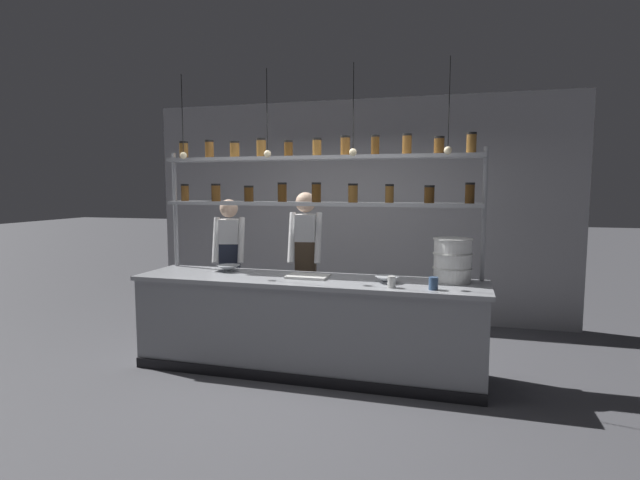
# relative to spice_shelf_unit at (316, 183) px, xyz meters

# --- Properties ---
(ground_plane) EXTENTS (40.00, 40.00, 0.00)m
(ground_plane) POSITION_rel_spice_shelf_unit_xyz_m (0.01, -0.33, -1.83)
(ground_plane) COLOR #4C4C51
(back_wall) EXTENTS (5.79, 0.12, 2.95)m
(back_wall) POSITION_rel_spice_shelf_unit_xyz_m (0.01, 1.87, -0.35)
(back_wall) COLOR #939399
(back_wall) RESTS_ON ground_plane
(prep_counter) EXTENTS (3.39, 0.76, 0.92)m
(prep_counter) POSITION_rel_spice_shelf_unit_xyz_m (0.01, -0.33, -1.37)
(prep_counter) COLOR gray
(prep_counter) RESTS_ON ground_plane
(spice_shelf_unit) EXTENTS (3.27, 0.28, 2.29)m
(spice_shelf_unit) POSITION_rel_spice_shelf_unit_xyz_m (0.00, 0.00, 0.00)
(spice_shelf_unit) COLOR #999BA0
(spice_shelf_unit) RESTS_ON ground_plane
(chef_left) EXTENTS (0.41, 0.34, 1.65)m
(chef_left) POSITION_rel_spice_shelf_unit_xyz_m (-1.16, 0.40, -0.88)
(chef_left) COLOR black
(chef_left) RESTS_ON ground_plane
(chef_center) EXTENTS (0.40, 0.33, 1.74)m
(chef_center) POSITION_rel_spice_shelf_unit_xyz_m (-0.22, 0.34, -0.82)
(chef_center) COLOR black
(chef_center) RESTS_ON ground_plane
(container_stack) EXTENTS (0.36, 0.36, 0.41)m
(container_stack) POSITION_rel_spice_shelf_unit_xyz_m (1.35, -0.14, -0.71)
(container_stack) COLOR white
(container_stack) RESTS_ON prep_counter
(cutting_board) EXTENTS (0.40, 0.26, 0.02)m
(cutting_board) POSITION_rel_spice_shelf_unit_xyz_m (0.00, -0.30, -0.90)
(cutting_board) COLOR silver
(cutting_board) RESTS_ON prep_counter
(prep_bowl_near_left) EXTENTS (0.22, 0.22, 0.06)m
(prep_bowl_near_left) POSITION_rel_spice_shelf_unit_xyz_m (0.78, -0.35, -0.88)
(prep_bowl_near_left) COLOR #B2B7BC
(prep_bowl_near_left) RESTS_ON prep_counter
(prep_bowl_center_front) EXTENTS (0.24, 0.24, 0.07)m
(prep_bowl_center_front) POSITION_rel_spice_shelf_unit_xyz_m (-0.89, -0.18, -0.88)
(prep_bowl_center_front) COLOR #B2B7BC
(prep_bowl_center_front) RESTS_ON prep_counter
(serving_cup_front) EXTENTS (0.07, 0.07, 0.10)m
(serving_cup_front) POSITION_rel_spice_shelf_unit_xyz_m (0.85, -0.55, -0.86)
(serving_cup_front) COLOR silver
(serving_cup_front) RESTS_ON prep_counter
(serving_cup_by_board) EXTENTS (0.08, 0.08, 0.11)m
(serving_cup_by_board) POSITION_rel_spice_shelf_unit_xyz_m (1.21, -0.55, -0.85)
(serving_cup_by_board) COLOR #334C70
(serving_cup_by_board) RESTS_ON prep_counter
(pendant_light_row) EXTENTS (2.65, 0.07, 0.83)m
(pendant_light_row) POSITION_rel_spice_shelf_unit_xyz_m (0.02, -0.33, 0.33)
(pendant_light_row) COLOR black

